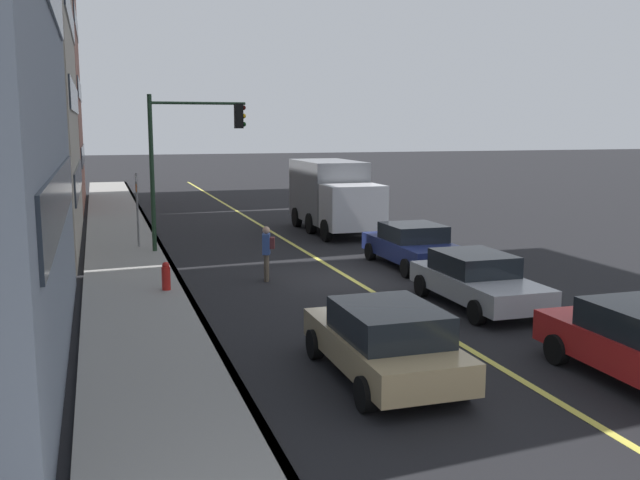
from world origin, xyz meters
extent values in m
plane|color=black|center=(0.00, 0.00, 0.00)|extent=(200.00, 200.00, 0.00)
cube|color=gray|center=(0.00, 6.42, 0.07)|extent=(80.00, 2.82, 0.15)
cube|color=slate|center=(0.00, 5.09, 0.07)|extent=(80.00, 0.16, 0.15)
cube|color=#D8CC4C|center=(0.00, 0.00, 0.01)|extent=(80.00, 0.16, 0.01)
cube|color=#262D38|center=(-5.58, 8.00, 3.29)|extent=(11.77, 0.06, 1.10)
cube|color=#262D38|center=(10.00, 8.00, 2.54)|extent=(12.00, 0.06, 1.10)
cube|color=#262D38|center=(10.00, 8.00, 5.73)|extent=(12.00, 0.06, 1.10)
cube|color=#262D38|center=(10.00, 8.00, 8.91)|extent=(12.00, 0.06, 1.10)
cube|color=#262D38|center=(23.90, 8.00, 2.96)|extent=(10.10, 0.06, 1.10)
cube|color=#262D38|center=(23.90, 8.00, 6.67)|extent=(10.10, 0.06, 1.10)
cube|color=#262D38|center=(23.90, 8.00, 10.37)|extent=(10.10, 0.06, 1.10)
cube|color=#A8AAB2|center=(-4.36, -1.98, 0.58)|extent=(4.55, 1.78, 0.55)
cube|color=black|center=(-4.10, -1.98, 1.12)|extent=(2.09, 1.64, 0.53)
cylinder|color=black|center=(-5.86, -2.84, 0.30)|extent=(0.60, 0.22, 0.60)
cylinder|color=black|center=(-5.86, -1.11, 0.30)|extent=(0.60, 0.22, 0.60)
cylinder|color=black|center=(-2.86, -2.84, 0.30)|extent=(0.60, 0.22, 0.60)
cylinder|color=black|center=(-2.86, -1.11, 0.30)|extent=(0.60, 0.22, 0.60)
cylinder|color=black|center=(-8.86, -2.95, 0.30)|extent=(0.60, 0.22, 0.60)
cylinder|color=black|center=(-8.86, -1.17, 0.30)|extent=(0.60, 0.22, 0.60)
cube|color=tan|center=(-8.52, 2.39, 0.58)|extent=(4.32, 1.81, 0.56)
cube|color=black|center=(-8.80, 2.39, 1.15)|extent=(2.20, 1.66, 0.57)
cylinder|color=black|center=(-7.10, 3.27, 0.30)|extent=(0.60, 0.22, 0.60)
cylinder|color=black|center=(-7.10, 1.50, 0.30)|extent=(0.60, 0.22, 0.60)
cylinder|color=black|center=(-9.95, 3.27, 0.30)|extent=(0.60, 0.22, 0.60)
cylinder|color=black|center=(-9.95, 1.50, 0.30)|extent=(0.60, 0.22, 0.60)
cube|color=navy|center=(1.05, -2.66, 0.59)|extent=(4.70, 1.93, 0.58)
cube|color=black|center=(1.13, -2.66, 1.15)|extent=(1.96, 1.77, 0.54)
cylinder|color=black|center=(-0.50, -3.60, 0.30)|extent=(0.60, 0.22, 0.60)
cylinder|color=black|center=(-0.50, -1.72, 0.30)|extent=(0.60, 0.22, 0.60)
cylinder|color=black|center=(2.60, -3.60, 0.30)|extent=(0.60, 0.22, 0.60)
cylinder|color=black|center=(2.60, -1.72, 0.30)|extent=(0.60, 0.22, 0.60)
cube|color=silver|center=(6.96, -2.65, 1.36)|extent=(1.84, 2.39, 1.82)
cube|color=slate|center=(10.31, -2.65, 1.78)|extent=(4.57, 2.39, 2.65)
cylinder|color=black|center=(6.96, -3.79, 0.45)|extent=(0.90, 0.28, 0.90)
cylinder|color=black|center=(6.96, -1.51, 0.45)|extent=(0.90, 0.28, 0.90)
cylinder|color=black|center=(11.46, -3.79, 0.45)|extent=(0.90, 0.28, 0.90)
cylinder|color=black|center=(11.46, -1.51, 0.45)|extent=(0.90, 0.28, 0.90)
cylinder|color=black|center=(9.17, -3.79, 0.45)|extent=(0.90, 0.28, 0.90)
cylinder|color=black|center=(9.17, -1.51, 0.45)|extent=(0.90, 0.28, 0.90)
cylinder|color=brown|center=(0.24, 2.56, 0.41)|extent=(0.18, 0.18, 0.83)
cylinder|color=brown|center=(0.45, 2.50, 0.41)|extent=(0.18, 0.18, 0.83)
cube|color=#334C8C|center=(0.35, 2.53, 1.14)|extent=(0.44, 0.33, 0.62)
sphere|color=tan|center=(0.35, 2.53, 1.56)|extent=(0.22, 0.22, 0.22)
cube|color=#592626|center=(0.29, 2.37, 1.17)|extent=(0.30, 0.23, 0.34)
cylinder|color=#1E3823|center=(5.90, 5.41, 2.88)|extent=(0.16, 0.16, 5.75)
cylinder|color=#1E3823|center=(5.90, 3.69, 5.45)|extent=(0.10, 3.43, 0.10)
cube|color=black|center=(5.90, 2.23, 5.00)|extent=(0.28, 0.30, 0.90)
sphere|color=#360605|center=(5.90, 2.05, 5.30)|extent=(0.18, 0.18, 0.18)
sphere|color=gold|center=(5.90, 2.05, 5.00)|extent=(0.18, 0.18, 0.18)
sphere|color=black|center=(5.90, 2.05, 4.70)|extent=(0.18, 0.18, 0.18)
cylinder|color=slate|center=(7.06, 5.91, 1.46)|extent=(0.08, 0.08, 2.91)
cube|color=white|center=(7.06, 5.93, 2.71)|extent=(0.60, 0.02, 0.20)
cube|color=#DB5919|center=(7.06, 5.93, 2.36)|extent=(0.44, 0.02, 0.28)
cylinder|color=red|center=(-0.62, 5.61, 0.40)|extent=(0.24, 0.24, 0.80)
sphere|color=red|center=(-0.62, 5.61, 0.84)|extent=(0.20, 0.20, 0.20)
camera|label=1|loc=(-20.42, 7.33, 4.65)|focal=40.25mm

